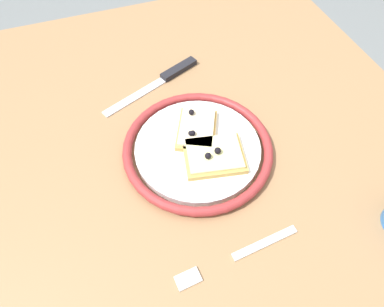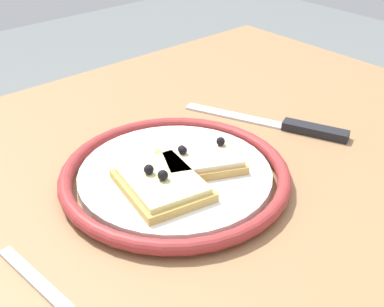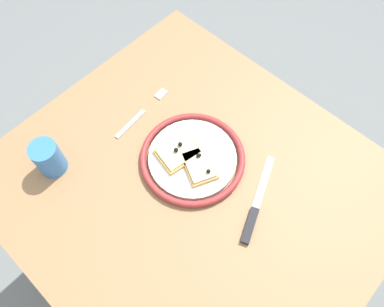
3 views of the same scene
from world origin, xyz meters
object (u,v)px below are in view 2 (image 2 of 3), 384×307
knife (292,126)px  fork (8,254)px  dining_table (229,252)px  pizza_slice_near (201,159)px  plate (175,175)px  pizza_slice_far (162,183)px

knife → fork: size_ratio=1.13×
dining_table → knife: size_ratio=4.05×
dining_table → pizza_slice_near: bearing=110.9°
dining_table → knife: bearing=14.8°
pizza_slice_near → knife: (0.17, 0.00, -0.02)m
plate → pizza_slice_near: 0.04m
plate → pizza_slice_near: size_ratio=2.32×
plate → pizza_slice_far: (-0.03, -0.02, 0.01)m
plate → knife: 0.21m
plate → pizza_slice_far: size_ratio=2.32×
pizza_slice_near → pizza_slice_far: bearing=-172.6°
pizza_slice_far → knife: size_ratio=0.51×
knife → dining_table: bearing=-165.2°
fork → dining_table: bearing=-13.6°
pizza_slice_near → knife: pizza_slice_near is taller
plate → fork: bearing=176.8°
dining_table → plate: plate is taller
dining_table → pizza_slice_near: (-0.01, 0.04, 0.13)m
pizza_slice_near → pizza_slice_far: pizza_slice_far is taller
dining_table → pizza_slice_far: 0.15m
knife → fork: knife is taller
pizza_slice_far → pizza_slice_near: bearing=7.4°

